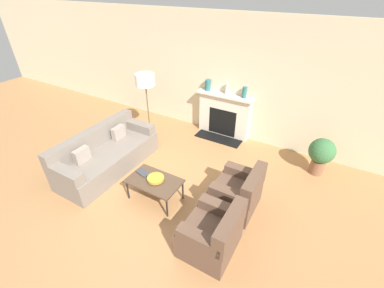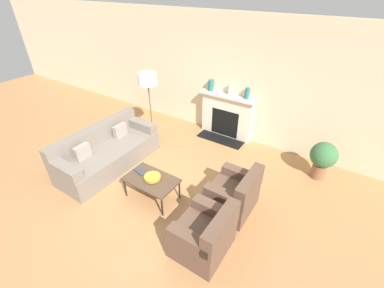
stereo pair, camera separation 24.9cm
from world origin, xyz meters
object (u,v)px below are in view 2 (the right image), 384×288
armchair_near (205,235)px  mantel_vase_center_left (230,89)px  armchair_far (234,195)px  fireplace (227,116)px  floor_lamp (148,83)px  potted_plant (323,157)px  bowl (152,177)px  mantel_vase_left (211,85)px  mantel_vase_center_right (247,93)px  book (141,171)px  couch (107,152)px  coffee_table (151,180)px

armchair_near → mantel_vase_center_left: 3.56m
armchair_near → armchair_far: same height
fireplace → floor_lamp: size_ratio=0.85×
floor_lamp → potted_plant: floor_lamp is taller
bowl → floor_lamp: (-1.38, 1.59, 1.01)m
mantel_vase_left → mantel_vase_center_right: bearing=0.0°
book → floor_lamp: size_ratio=0.17×
couch → mantel_vase_center_left: (1.58, 2.54, 0.93)m
couch → mantel_vase_left: mantel_vase_left is taller
fireplace → coffee_table: size_ratio=1.51×
mantel_vase_center_left → armchair_near: bearing=-68.7°
armchair_far → couch: bearing=-83.7°
mantel_vase_center_right → armchair_far: bearing=-70.1°
coffee_table → armchair_far: bearing=22.1°
book → mantel_vase_center_left: bearing=93.6°
coffee_table → floor_lamp: size_ratio=0.56×
floor_lamp → mantel_vase_center_right: floor_lamp is taller
armchair_near → mantel_vase_center_right: mantel_vase_center_right is taller
armchair_far → armchair_near: bearing=-0.0°
couch → mantel_vase_left: size_ratio=8.24×
armchair_near → potted_plant: size_ratio=1.04×
bowl → mantel_vase_left: (-0.41, 2.76, 0.78)m
mantel_vase_left → armchair_far: bearing=-51.7°
fireplace → couch: fireplace is taller
armchair_near → book: (-1.67, 0.48, 0.12)m
armchair_far → coffee_table: 1.48m
armchair_near → mantel_vase_left: size_ratio=3.10×
fireplace → couch: (-1.56, -2.52, -0.23)m
bowl → book: bearing=172.4°
book → floor_lamp: (-1.06, 1.54, 1.03)m
fireplace → mantel_vase_left: (-0.49, 0.01, 0.70)m
coffee_table → couch: bearing=170.4°
coffee_table → floor_lamp: bearing=130.2°
armchair_near → potted_plant: 2.93m
fireplace → couch: bearing=-121.7°
armchair_near → bowl: 1.43m
floor_lamp → mantel_vase_center_right: (1.92, 1.18, -0.23)m
armchair_far → mantel_vase_left: 2.98m
bowl → mantel_vase_center_left: 2.87m
couch → potted_plant: bearing=-62.3°
couch → floor_lamp: 1.79m
book → potted_plant: potted_plant is taller
fireplace → bowl: 2.75m
coffee_table → mantel_vase_center_left: bearing=87.5°
floor_lamp → mantel_vase_center_left: 1.91m
potted_plant → armchair_far: bearing=-122.1°
mantel_vase_center_right → potted_plant: bearing=-14.3°
fireplace → mantel_vase_center_left: (0.02, 0.01, 0.71)m
mantel_vase_left → mantel_vase_center_left: bearing=-0.0°
fireplace → armchair_far: size_ratio=1.72×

